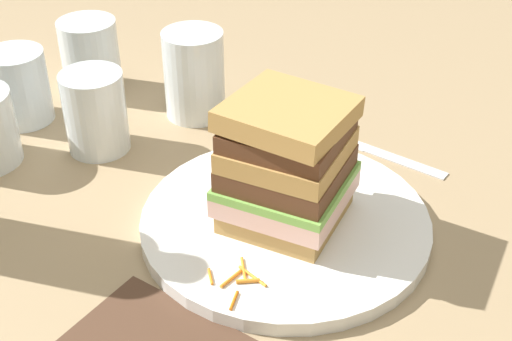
% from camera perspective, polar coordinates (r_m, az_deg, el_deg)
% --- Properties ---
extents(ground_plane, '(3.00, 3.00, 0.00)m').
position_cam_1_polar(ground_plane, '(0.68, 2.34, -4.69)').
color(ground_plane, '#9E8460').
extents(main_plate, '(0.27, 0.27, 0.01)m').
position_cam_1_polar(main_plate, '(0.67, 2.00, -4.22)').
color(main_plate, white).
rests_on(main_plate, ground_plane).
extents(sandwich, '(0.13, 0.13, 0.12)m').
position_cam_1_polar(sandwich, '(0.63, 2.13, 0.47)').
color(sandwich, tan).
rests_on(sandwich, main_plate).
extents(carrot_shred_0, '(0.03, 0.00, 0.00)m').
position_cam_1_polar(carrot_shred_0, '(0.60, -2.02, -8.66)').
color(carrot_shred_0, orange).
rests_on(carrot_shred_0, main_plate).
extents(carrot_shred_1, '(0.01, 0.03, 0.00)m').
position_cam_1_polar(carrot_shred_1, '(0.61, -0.28, -8.48)').
color(carrot_shred_1, orange).
rests_on(carrot_shred_1, main_plate).
extents(carrot_shred_2, '(0.02, 0.02, 0.00)m').
position_cam_1_polar(carrot_shred_2, '(0.61, -0.99, -7.97)').
color(carrot_shred_2, orange).
rests_on(carrot_shred_2, main_plate).
extents(carrot_shred_3, '(0.02, 0.02, 0.00)m').
position_cam_1_polar(carrot_shred_3, '(0.60, -0.65, -8.85)').
color(carrot_shred_3, orange).
rests_on(carrot_shred_3, main_plate).
extents(carrot_shred_4, '(0.01, 0.02, 0.00)m').
position_cam_1_polar(carrot_shred_4, '(0.60, -3.45, -8.62)').
color(carrot_shred_4, orange).
rests_on(carrot_shred_4, main_plate).
extents(carrot_shred_5, '(0.02, 0.01, 0.00)m').
position_cam_1_polar(carrot_shred_5, '(0.58, -1.78, -10.39)').
color(carrot_shred_5, orange).
rests_on(carrot_shred_5, main_plate).
extents(carrot_shred_6, '(0.01, 0.03, 0.00)m').
position_cam_1_polar(carrot_shred_6, '(0.74, 5.51, 0.64)').
color(carrot_shred_6, orange).
rests_on(carrot_shred_6, main_plate).
extents(carrot_shred_7, '(0.03, 0.00, 0.00)m').
position_cam_1_polar(carrot_shred_7, '(0.76, 5.59, 1.29)').
color(carrot_shred_7, orange).
rests_on(carrot_shred_7, main_plate).
extents(carrot_shred_8, '(0.01, 0.02, 0.00)m').
position_cam_1_polar(carrot_shred_8, '(0.75, 5.10, 1.10)').
color(carrot_shred_8, orange).
rests_on(carrot_shred_8, main_plate).
extents(carrot_shred_9, '(0.02, 0.02, 0.00)m').
position_cam_1_polar(carrot_shred_9, '(0.74, 4.08, 0.40)').
color(carrot_shred_9, orange).
rests_on(carrot_shred_9, main_plate).
extents(carrot_shred_10, '(0.01, 0.02, 0.00)m').
position_cam_1_polar(carrot_shred_10, '(0.73, 5.41, 0.01)').
color(carrot_shred_10, orange).
rests_on(carrot_shred_10, main_plate).
extents(carrot_shred_11, '(0.02, 0.02, 0.00)m').
position_cam_1_polar(carrot_shred_11, '(0.74, 6.64, 0.45)').
color(carrot_shred_11, orange).
rests_on(carrot_shred_11, main_plate).
extents(carrot_shred_12, '(0.02, 0.02, 0.00)m').
position_cam_1_polar(carrot_shred_12, '(0.75, 5.88, 0.84)').
color(carrot_shred_12, orange).
rests_on(carrot_shred_12, main_plate).
extents(knife, '(0.02, 0.20, 0.00)m').
position_cam_1_polar(knife, '(0.80, 8.92, 1.80)').
color(knife, silver).
rests_on(knife, ground_plane).
extents(juice_glass, '(0.07, 0.07, 0.10)m').
position_cam_1_polar(juice_glass, '(0.84, -4.96, 7.30)').
color(juice_glass, white).
rests_on(juice_glass, ground_plane).
extents(empty_tumbler_0, '(0.07, 0.07, 0.09)m').
position_cam_1_polar(empty_tumbler_0, '(0.79, -12.77, 4.61)').
color(empty_tumbler_0, silver).
rests_on(empty_tumbler_0, ground_plane).
extents(empty_tumbler_1, '(0.07, 0.07, 0.09)m').
position_cam_1_polar(empty_tumbler_1, '(0.92, -13.15, 8.97)').
color(empty_tumbler_1, silver).
rests_on(empty_tumbler_1, ground_plane).
extents(empty_tumbler_2, '(0.07, 0.07, 0.09)m').
position_cam_1_polar(empty_tumbler_2, '(0.87, -18.49, 6.41)').
color(empty_tumbler_2, silver).
rests_on(empty_tumbler_2, ground_plane).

